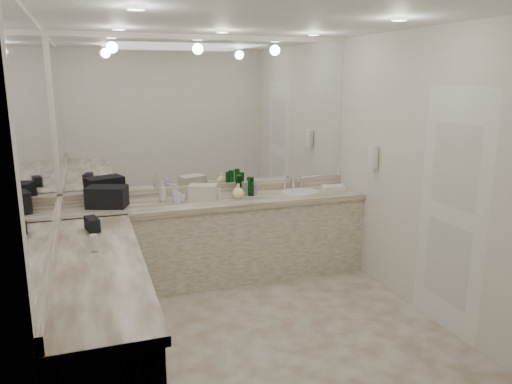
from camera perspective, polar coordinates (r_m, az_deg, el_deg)
name	(u,v)px	position (r m, az deg, el deg)	size (l,w,h in m)	color
floor	(255,328)	(4.58, -0.08, -15.28)	(3.20, 3.20, 0.00)	#BFB4A4
ceiling	(255,20)	(4.05, -0.09, 19.10)	(3.20, 3.20, 0.00)	white
wall_back	(211,157)	(5.54, -5.16, 3.95)	(3.20, 0.02, 2.60)	silver
wall_left	(47,200)	(3.92, -22.79, -0.88)	(0.02, 3.00, 2.60)	silver
wall_right	(418,173)	(4.87, 18.01, 2.09)	(0.02, 3.00, 2.60)	silver
vanity_back_base	(219,242)	(5.47, -4.20, -5.67)	(3.20, 0.60, 0.84)	beige
vanity_back_top	(219,202)	(5.33, -4.25, -1.12)	(3.20, 0.64, 0.06)	beige
vanity_left_base	(100,323)	(3.92, -17.37, -14.15)	(0.60, 2.40, 0.84)	beige
vanity_left_top	(97,265)	(3.74, -17.69, -7.99)	(0.64, 2.42, 0.06)	beige
backsplash_back	(212,189)	(5.59, -5.04, 0.37)	(3.20, 0.04, 0.10)	beige
backsplash_left	(54,246)	(4.01, -22.07, -5.72)	(0.04, 3.00, 0.10)	beige
mirror_back	(210,114)	(5.47, -5.23, 8.85)	(3.12, 0.01, 1.55)	white
mirror_left	(42,135)	(3.84, -23.24, 6.03)	(0.01, 2.92, 1.55)	white
sink	(300,193)	(5.64, 5.07, -0.07)	(0.44, 0.44, 0.03)	white
faucet	(293,182)	(5.81, 4.25, 1.10)	(0.24, 0.16, 0.14)	silver
wall_phone	(373,157)	(5.41, 13.23, 3.97)	(0.06, 0.10, 0.24)	white
door	(451,212)	(4.54, 21.42, -2.19)	(0.02, 0.82, 2.10)	white
black_toiletry_bag	(107,196)	(5.18, -16.66, -0.48)	(0.38, 0.24, 0.22)	black
black_bag_spill	(92,225)	(4.44, -18.21, -3.56)	(0.09, 0.20, 0.11)	black
cream_cosmetic_case	(203,192)	(5.30, -6.09, 0.02)	(0.29, 0.18, 0.17)	beige
hand_towel	(334,187)	(5.84, 8.86, 0.53)	(0.25, 0.17, 0.04)	white
lotion_left	(94,244)	(3.92, -18.03, -5.63)	(0.05, 0.05, 0.12)	white
soap_bottle_a	(163,191)	(5.27, -10.63, 0.07)	(0.08, 0.08, 0.22)	silver
soap_bottle_b	(177,195)	(5.18, -9.02, -0.38)	(0.07, 0.08, 0.17)	silver
soap_bottle_c	(238,191)	(5.33, -2.05, 0.14)	(0.13, 0.13, 0.16)	#FFFEA1
green_bottle_0	(251,186)	(5.44, -0.59, 0.65)	(0.07, 0.07, 0.21)	#0E531D
green_bottle_1	(239,187)	(5.45, -1.97, 0.57)	(0.06, 0.06, 0.19)	#0E531D
green_bottle_2	(239,185)	(5.51, -1.94, 0.84)	(0.06, 0.06, 0.21)	#0E531D
green_bottle_3	(249,185)	(5.55, -0.77, 0.79)	(0.06, 0.06, 0.18)	#0E531D
amenity_bottle_0	(175,195)	(5.33, -9.29, -0.34)	(0.04, 0.04, 0.10)	silver
amenity_bottle_1	(182,198)	(5.27, -8.42, -0.66)	(0.06, 0.06, 0.07)	silver
amenity_bottle_2	(248,188)	(5.52, -0.87, 0.49)	(0.06, 0.06, 0.14)	silver
amenity_bottle_3	(219,193)	(5.41, -4.28, -0.07)	(0.05, 0.05, 0.09)	white
amenity_bottle_4	(255,190)	(5.46, -0.11, 0.22)	(0.04, 0.04, 0.12)	#9966B2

